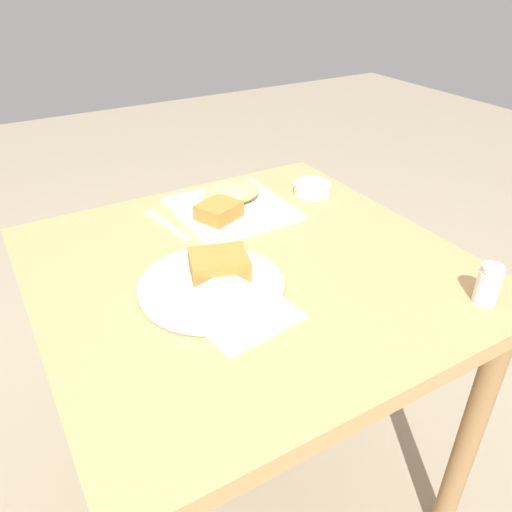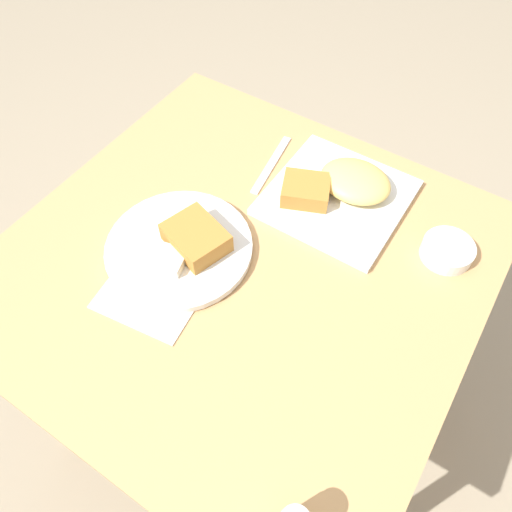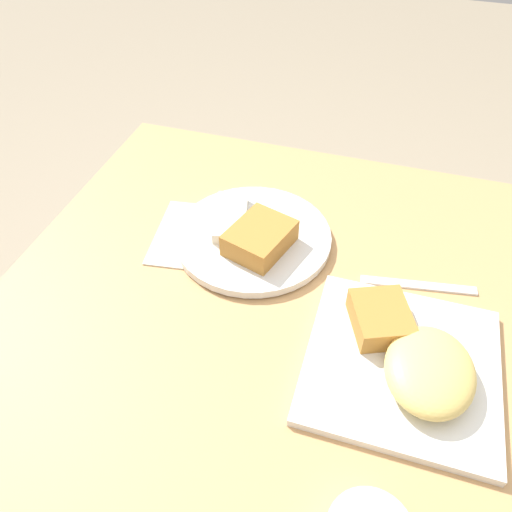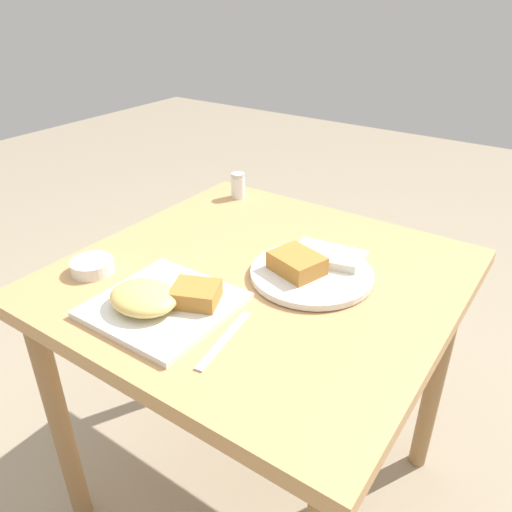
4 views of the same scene
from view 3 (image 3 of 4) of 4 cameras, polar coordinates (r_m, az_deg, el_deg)
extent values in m
plane|color=gray|center=(1.42, 0.31, -23.87)|extent=(8.00, 8.00, 0.00)
cube|color=tan|center=(0.80, 0.50, -4.87)|extent=(0.83, 0.82, 0.04)
cylinder|color=#9F7649|center=(1.31, 19.97, -7.08)|extent=(0.05, 0.05, 0.70)
cylinder|color=#9F7649|center=(1.39, -9.25, -0.73)|extent=(0.05, 0.05, 0.70)
cube|color=beige|center=(0.87, -2.84, 1.95)|extent=(0.20, 0.29, 0.00)
cube|color=white|center=(0.73, 16.26, -11.82)|extent=(0.26, 0.26, 0.01)
ellipsoid|color=#EFCC6B|center=(0.69, 19.24, -12.26)|extent=(0.14, 0.12, 0.04)
cube|color=#B77A33|center=(0.73, 14.06, -6.91)|extent=(0.11, 0.11, 0.04)
cylinder|color=white|center=(0.86, -0.33, 2.20)|extent=(0.27, 0.27, 0.01)
cube|color=#B77A33|center=(0.82, 0.45, 2.09)|extent=(0.13, 0.11, 0.04)
cube|color=beige|center=(0.88, -2.89, 4.48)|extent=(0.13, 0.08, 0.02)
cube|color=silver|center=(0.83, 18.03, -3.20)|extent=(0.04, 0.18, 0.00)
camera|label=1|loc=(1.27, -34.29, 36.69)|focal=35.00mm
camera|label=2|loc=(0.62, -73.54, 34.70)|focal=35.00mm
camera|label=4|loc=(1.22, 57.74, 26.71)|focal=35.00mm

